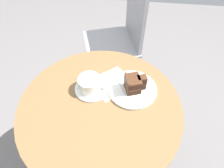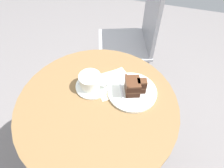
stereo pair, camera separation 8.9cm
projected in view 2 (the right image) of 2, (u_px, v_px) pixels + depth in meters
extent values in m
cube|color=slate|center=(103.00, 158.00, 1.41)|extent=(4.40, 4.40, 0.01)
cylinder|color=brown|center=(97.00, 106.00, 0.89)|extent=(0.72, 0.72, 0.03)
cylinder|color=silver|center=(100.00, 138.00, 1.15)|extent=(0.07, 0.07, 0.64)
cylinder|color=silver|center=(103.00, 157.00, 1.40)|extent=(0.32, 0.32, 0.02)
cylinder|color=silver|center=(92.00, 86.00, 0.93)|extent=(0.15, 0.15, 0.01)
cylinder|color=silver|center=(90.00, 81.00, 0.90)|extent=(0.10, 0.10, 0.06)
cylinder|color=#D6B789|center=(90.00, 76.00, 0.88)|extent=(0.09, 0.09, 0.00)
torus|color=silver|center=(102.00, 83.00, 0.89)|extent=(0.05, 0.01, 0.05)
cube|color=silver|center=(86.00, 79.00, 0.95)|extent=(0.06, 0.08, 0.00)
ellipsoid|color=silver|center=(95.00, 74.00, 0.97)|extent=(0.02, 0.02, 0.00)
cylinder|color=silver|center=(132.00, 92.00, 0.91)|extent=(0.22, 0.22, 0.01)
cube|color=#381E14|center=(132.00, 90.00, 0.89)|extent=(0.08, 0.09, 0.03)
cube|color=#381E14|center=(141.00, 89.00, 0.89)|extent=(0.05, 0.04, 0.03)
cube|color=#4C2B19|center=(132.00, 87.00, 0.87)|extent=(0.08, 0.09, 0.01)
cube|color=#4C2B19|center=(141.00, 87.00, 0.87)|extent=(0.05, 0.04, 0.01)
cube|color=#381E14|center=(133.00, 84.00, 0.86)|extent=(0.08, 0.09, 0.03)
cube|color=#381E14|center=(142.00, 84.00, 0.86)|extent=(0.05, 0.04, 0.03)
cube|color=#4C2B19|center=(133.00, 82.00, 0.84)|extent=(0.08, 0.09, 0.01)
cube|color=#4C2B19|center=(142.00, 81.00, 0.85)|extent=(0.05, 0.04, 0.01)
cube|color=#4C2B19|center=(126.00, 86.00, 0.87)|extent=(0.03, 0.07, 0.08)
cube|color=silver|center=(122.00, 91.00, 0.90)|extent=(0.05, 0.11, 0.00)
cube|color=silver|center=(119.00, 79.00, 0.94)|extent=(0.04, 0.04, 0.00)
cube|color=beige|center=(113.00, 84.00, 0.94)|extent=(0.22, 0.22, 0.00)
cube|color=beige|center=(117.00, 82.00, 0.94)|extent=(0.21, 0.21, 0.00)
cylinder|color=#9E9EA3|center=(103.00, 53.00, 1.79)|extent=(0.02, 0.02, 0.42)
cylinder|color=#9E9EA3|center=(104.00, 80.00, 1.59)|extent=(0.02, 0.02, 0.42)
cylinder|color=#9E9EA3|center=(139.00, 51.00, 1.80)|extent=(0.02, 0.02, 0.42)
cylinder|color=#9E9EA3|center=(145.00, 79.00, 1.60)|extent=(0.02, 0.02, 0.42)
cube|color=#9E9EA3|center=(124.00, 44.00, 1.52)|extent=(0.48, 0.48, 0.02)
cube|color=#9E9EA3|center=(151.00, 16.00, 1.34)|extent=(0.14, 0.35, 0.46)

